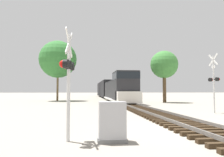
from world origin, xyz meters
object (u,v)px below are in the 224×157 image
object	(u,v)px
freight_train	(109,90)
crossing_signal_far	(214,80)
relay_cabinet	(112,122)
tree_far_right	(164,65)
tree_mid_background	(58,59)
crossing_signal_near	(68,71)

from	to	relation	value
freight_train	crossing_signal_far	world-z (taller)	crossing_signal_far
relay_cabinet	tree_far_right	size ratio (longest dim) A/B	0.17
crossing_signal_far	tree_mid_background	bearing A→B (deg)	21.43
crossing_signal_far	tree_mid_background	distance (m)	27.53
tree_far_right	crossing_signal_near	bearing A→B (deg)	-117.09
crossing_signal_far	tree_mid_background	size ratio (longest dim) A/B	0.44
freight_train	relay_cabinet	xyz separation A→B (m)	(-4.00, -41.36, -1.34)
relay_cabinet	tree_mid_background	bearing A→B (deg)	100.70
relay_cabinet	tree_mid_background	world-z (taller)	tree_mid_background
tree_far_right	tree_mid_background	bearing A→B (deg)	156.55
relay_cabinet	crossing_signal_near	bearing A→B (deg)	170.80
freight_train	crossing_signal_far	xyz separation A→B (m)	(4.96, -32.85, 0.52)
freight_train	tree_far_right	distance (m)	18.90
crossing_signal_near	crossing_signal_far	size ratio (longest dim) A/B	0.83
freight_train	crossing_signal_near	bearing A→B (deg)	-97.64
crossing_signal_near	tree_far_right	bearing A→B (deg)	162.55
tree_far_right	freight_train	bearing A→B (deg)	111.02
tree_far_right	crossing_signal_far	bearing A→B (deg)	-96.25
freight_train	crossing_signal_near	distance (m)	41.49
freight_train	crossing_signal_near	xyz separation A→B (m)	(-5.51, -41.12, 0.39)
relay_cabinet	tree_far_right	bearing A→B (deg)	66.08
crossing_signal_near	relay_cabinet	distance (m)	2.31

